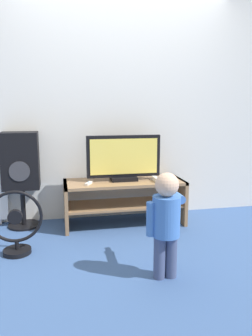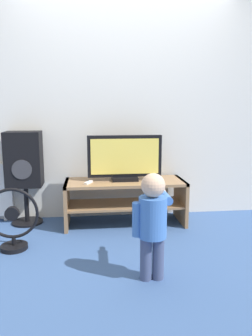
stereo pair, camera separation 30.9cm
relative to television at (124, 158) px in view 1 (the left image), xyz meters
name	(u,v)px [view 1 (the left image)]	position (x,y,z in m)	size (l,w,h in m)	color
ground_plane	(129,231)	(0.00, -0.27, -0.72)	(16.00, 16.00, 0.00)	#38568C
wall_back	(118,104)	(0.00, 0.31, 0.58)	(10.00, 0.06, 2.60)	silver
tv_stand	(124,195)	(0.00, -0.02, -0.40)	(1.29, 0.50, 0.48)	#93704C
television	(124,158)	(0.00, 0.00, 0.00)	(0.80, 0.20, 0.49)	black
game_console	(156,179)	(0.33, -0.12, -0.22)	(0.04, 0.17, 0.04)	white
remote_primary	(89,183)	(-0.39, -0.12, -0.23)	(0.09, 0.13, 0.03)	white
child	(166,217)	(0.07, -1.23, -0.25)	(0.31, 0.46, 0.80)	#3F4C72
speaker_tower	(21,164)	(-1.08, 0.11, -0.04)	(0.37, 0.34, 1.01)	black
floor_fan	(16,226)	(-1.07, -0.58, -0.47)	(0.47, 0.24, 0.57)	black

